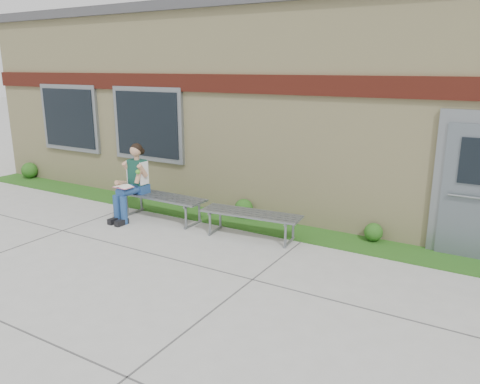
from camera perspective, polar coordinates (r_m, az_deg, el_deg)
The scene contains 9 objects.
ground at distance 6.86m, azimuth -7.99°, elevation -10.26°, with size 80.00×80.00×0.00m, color #9E9E99.
grass_strip at distance 8.87m, azimuth 2.51°, elevation -4.08°, with size 16.00×0.80×0.02m, color #194913.
school_building at distance 11.52m, azimuth 10.77°, elevation 10.74°, with size 16.20×6.22×4.20m.
bench_left at distance 9.26m, azimuth -9.49°, elevation -1.09°, with size 1.88×0.55×0.49m.
bench_right at distance 8.17m, azimuth 1.36°, elevation -3.22°, with size 1.81×0.66×0.46m.
girl at distance 9.35m, azimuth -12.99°, elevation 1.36°, with size 0.53×0.90×1.48m.
shrub_west at distance 13.75m, azimuth -24.27°, elevation 2.43°, with size 0.42×0.42×0.42m, color #194913.
shrub_mid at distance 9.26m, azimuth 0.46°, elevation -1.99°, with size 0.37×0.37×0.37m, color #194913.
shrub_east at distance 8.34m, azimuth 15.96°, elevation -4.72°, with size 0.32×0.32×0.32m, color #194913.
Camera 1 is at (3.94, -4.80, 2.92)m, focal length 35.00 mm.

